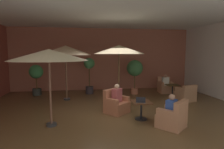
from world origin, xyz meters
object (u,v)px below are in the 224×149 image
at_px(cafe_table_front_right, 173,88).
at_px(armchair_front_right_north, 165,87).
at_px(patron_blue_shirt, 172,106).
at_px(patio_umbrella_tall_red, 49,55).
at_px(armchair_front_left_east, 173,118).
at_px(armchair_front_left_north, 116,104).
at_px(armchair_front_right_east, 186,94).
at_px(potted_tree_left_corner, 135,69).
at_px(patio_umbrella_near_wall, 119,50).
at_px(patron_with_friend, 166,80).
at_px(cafe_table_front_left, 141,107).
at_px(potted_tree_mid_right, 89,70).
at_px(patio_umbrella_center_beige, 66,50).
at_px(potted_tree_mid_left, 36,75).
at_px(open_laptop, 141,101).
at_px(patron_by_window, 117,94).
at_px(iced_drink_cup, 141,100).

xyz_separation_m(cafe_table_front_right, armchair_front_right_north, (0.04, 1.01, -0.14)).
bearing_deg(patron_blue_shirt, patio_umbrella_tall_red, 169.77).
xyz_separation_m(armchair_front_left_east, patio_umbrella_tall_red, (-3.70, 0.70, 1.90)).
distance_m(armchair_front_left_north, armchair_front_right_east, 3.83).
relative_size(armchair_front_right_north, potted_tree_left_corner, 0.47).
bearing_deg(patron_blue_shirt, armchair_front_left_east, -49.56).
bearing_deg(patio_umbrella_near_wall, patron_with_friend, 25.63).
height_order(cafe_table_front_left, patron_with_friend, patron_with_friend).
bearing_deg(cafe_table_front_left, potted_tree_mid_right, 110.13).
xyz_separation_m(armchair_front_left_north, armchair_front_right_east, (3.61, 1.29, -0.01)).
bearing_deg(patio_umbrella_center_beige, patio_umbrella_tall_red, -93.16).
xyz_separation_m(potted_tree_left_corner, potted_tree_mid_left, (-5.34, 0.52, -0.27)).
bearing_deg(open_laptop, armchair_front_left_east, -42.42).
relative_size(patio_umbrella_center_beige, open_laptop, 7.23).
xyz_separation_m(patio_umbrella_center_beige, patron_by_window, (2.08, -2.35, -1.67)).
bearing_deg(armchair_front_right_north, armchair_front_right_east, -85.26).
bearing_deg(armchair_front_left_east, patio_umbrella_center_beige, 131.03).
bearing_deg(open_laptop, iced_drink_cup, 74.87).
distance_m(armchair_front_left_east, open_laptop, 1.14).
distance_m(patio_umbrella_center_beige, potted_tree_mid_left, 2.54).
bearing_deg(armchair_front_right_east, patio_umbrella_center_beige, 169.67).
height_order(armchair_front_left_east, armchair_front_right_east, armchair_front_left_east).
height_order(potted_tree_mid_right, patron_blue_shirt, potted_tree_mid_right).
xyz_separation_m(armchair_front_right_east, iced_drink_cup, (-2.89, -2.13, 0.37)).
bearing_deg(patio_umbrella_center_beige, cafe_table_front_left, -48.81).
relative_size(patio_umbrella_tall_red, iced_drink_cup, 21.82).
bearing_deg(patron_with_friend, cafe_table_front_right, -92.12).
bearing_deg(iced_drink_cup, cafe_table_front_right, 49.18).
bearing_deg(armchair_front_right_east, cafe_table_front_right, 101.67).
bearing_deg(patron_blue_shirt, open_laptop, 137.91).
distance_m(armchair_front_right_north, patio_umbrella_near_wall, 3.95).
height_order(armchair_front_left_north, open_laptop, armchair_front_left_north).
relative_size(cafe_table_front_left, potted_tree_left_corner, 0.35).
height_order(armchair_front_left_north, potted_tree_mid_left, potted_tree_mid_left).
relative_size(patio_umbrella_tall_red, open_laptop, 6.58).
bearing_deg(patio_umbrella_tall_red, patron_by_window, 23.61).
xyz_separation_m(patio_umbrella_center_beige, patio_umbrella_near_wall, (2.49, -0.52, 0.03)).
distance_m(armchair_front_left_east, potted_tree_mid_right, 5.93).
xyz_separation_m(armchair_front_left_north, patron_with_friend, (3.44, 3.24, 0.40)).
distance_m(armchair_front_left_east, iced_drink_cup, 1.22).
xyz_separation_m(patio_umbrella_tall_red, patio_umbrella_center_beige, (0.18, 3.34, 0.19)).
bearing_deg(patio_umbrella_tall_red, potted_tree_mid_left, 108.01).
bearing_deg(armchair_front_left_east, potted_tree_mid_left, 134.10).
bearing_deg(patio_umbrella_center_beige, iced_drink_cup, -48.83).
xyz_separation_m(cafe_table_front_left, patron_with_friend, (2.71, 4.10, 0.27)).
bearing_deg(armchair_front_right_east, cafe_table_front_left, -143.21).
bearing_deg(patron_by_window, armchair_front_right_north, 44.21).
distance_m(cafe_table_front_left, cafe_table_front_right, 4.11).
bearing_deg(patio_umbrella_center_beige, armchair_front_right_north, 9.97).
height_order(patio_umbrella_near_wall, open_laptop, patio_umbrella_near_wall).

